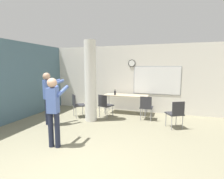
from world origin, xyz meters
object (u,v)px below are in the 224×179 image
object	(u,v)px
bottle_on_table	(115,93)
person_playing_front	(54,107)
folding_table	(126,96)
chair_table_left	(105,104)
chair_table_right	(146,106)
person_watching_back	(48,95)
chair_near_pillar	(77,104)
chair_mid_room	(176,112)

from	to	relation	value
bottle_on_table	person_playing_front	bearing A→B (deg)	-98.06
folding_table	chair_table_left	bearing A→B (deg)	-126.77
chair_table_right	person_watching_back	distance (m)	3.37
folding_table	chair_table_left	distance (m)	1.04
folding_table	chair_table_left	world-z (taller)	chair_table_left
folding_table	person_watching_back	distance (m)	3.01
chair_table_right	person_playing_front	bearing A→B (deg)	-122.69
bottle_on_table	person_watching_back	size ratio (longest dim) A/B	0.13
folding_table	person_playing_front	size ratio (longest dim) A/B	1.07
folding_table	bottle_on_table	xyz separation A→B (m)	(-0.43, -0.13, 0.14)
chair_table_left	person_watching_back	size ratio (longest dim) A/B	0.51
bottle_on_table	chair_near_pillar	distance (m)	1.57
person_playing_front	person_watching_back	bearing A→B (deg)	131.98
bottle_on_table	person_watching_back	distance (m)	2.63
chair_mid_room	person_watching_back	world-z (taller)	person_watching_back
chair_near_pillar	person_playing_front	distance (m)	2.54
person_playing_front	person_watching_back	distance (m)	1.72
chair_table_right	chair_table_left	xyz separation A→B (m)	(-1.52, -0.17, 0.00)
chair_near_pillar	person_watching_back	distance (m)	1.29
folding_table	bottle_on_table	distance (m)	0.47
folding_table	chair_mid_room	size ratio (longest dim) A/B	2.03
folding_table	person_watching_back	xyz separation A→B (m)	(-2.05, -2.19, 0.30)
bottle_on_table	person_playing_front	size ratio (longest dim) A/B	0.14
person_watching_back	chair_near_pillar	bearing A→B (deg)	69.13
chair_table_left	chair_mid_room	world-z (taller)	same
folding_table	chair_near_pillar	bearing A→B (deg)	-146.54
chair_table_left	chair_mid_room	bearing A→B (deg)	-10.13
folding_table	chair_table_right	bearing A→B (deg)	-35.75
person_playing_front	chair_table_left	bearing A→B (deg)	83.74
chair_table_left	person_watching_back	bearing A→B (deg)	-136.45
chair_table_right	chair_near_pillar	size ratio (longest dim) A/B	1.00
chair_table_left	chair_near_pillar	distance (m)	1.05
chair_table_left	folding_table	bearing A→B (deg)	53.23
chair_table_left	person_watching_back	xyz separation A→B (m)	(-1.44, -1.37, 0.50)
folding_table	chair_mid_room	distance (m)	2.27
chair_table_right	chair_mid_room	bearing A→B (deg)	-32.30
chair_table_right	person_watching_back	xyz separation A→B (m)	(-2.95, -1.54, 0.50)
chair_mid_room	chair_near_pillar	bearing A→B (deg)	176.93
bottle_on_table	person_playing_front	distance (m)	3.37
bottle_on_table	folding_table	bearing A→B (deg)	16.44
person_watching_back	folding_table	bearing A→B (deg)	46.83
chair_table_right	bottle_on_table	bearing A→B (deg)	158.57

